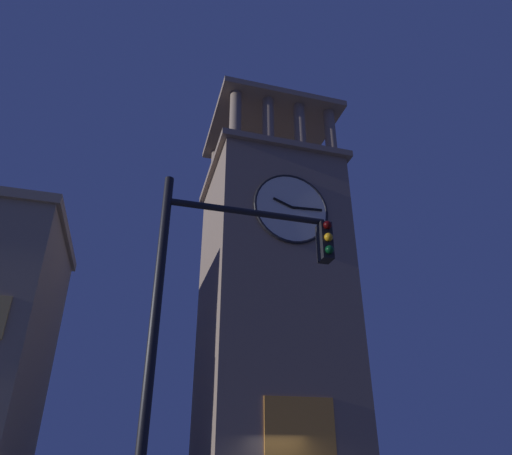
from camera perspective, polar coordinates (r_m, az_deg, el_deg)
The scene contains 2 objects.
clocktower at distance 25.58m, azimuth 2.04°, elevation -9.40°, with size 7.89×7.91×24.05m.
traffic_signal_mid at distance 7.42m, azimuth -5.11°, elevation -8.76°, with size 3.14×0.41×6.14m.
Camera 1 is at (6.38, 18.09, 1.70)m, focal length 31.45 mm.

